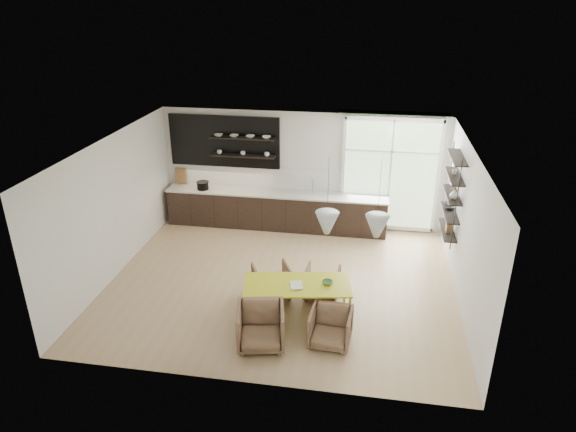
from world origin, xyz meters
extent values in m
cube|color=tan|center=(0.00, 0.00, -0.01)|extent=(7.00, 6.00, 0.01)
cube|color=silver|center=(0.00, 3.00, 1.45)|extent=(7.00, 0.02, 2.90)
cube|color=silver|center=(-3.50, 0.00, 1.45)|extent=(0.02, 6.00, 2.90)
cube|color=silver|center=(3.50, 0.00, 1.45)|extent=(0.02, 6.00, 2.90)
cube|color=white|center=(0.00, 0.00, 2.90)|extent=(7.00, 6.00, 0.01)
cube|color=#B2D1A5|center=(2.15, 2.97, 1.45)|extent=(2.20, 0.02, 2.70)
cube|color=white|center=(2.15, 2.94, 1.45)|extent=(2.30, 0.08, 2.80)
cone|color=silver|center=(0.95, -0.50, 1.65)|extent=(0.44, 0.44, 0.42)
cone|color=silver|center=(1.85, -0.50, 1.65)|extent=(0.44, 0.44, 0.42)
cylinder|color=black|center=(0.95, -0.50, 2.46)|extent=(0.01, 0.01, 0.89)
cylinder|color=black|center=(1.85, -0.50, 2.46)|extent=(0.01, 0.01, 0.89)
cube|color=black|center=(-0.60, 2.67, 0.45)|extent=(5.50, 0.65, 0.90)
cube|color=beige|center=(-0.60, 2.67, 0.92)|extent=(5.54, 0.69, 0.04)
cube|color=silver|center=(-0.60, 2.98, 1.20)|extent=(5.50, 0.02, 0.55)
cube|color=black|center=(-1.95, 2.96, 2.10)|extent=(2.80, 0.06, 1.30)
cube|color=black|center=(-1.45, 2.82, 2.25)|extent=(1.60, 0.28, 0.03)
cube|color=black|center=(-1.45, 2.82, 1.80)|extent=(1.60, 0.28, 0.03)
cube|color=brown|center=(-3.15, 2.90, 1.15)|extent=(0.30, 0.10, 0.42)
cylinder|color=silver|center=(0.30, 2.77, 1.12)|extent=(0.02, 0.02, 0.40)
imported|color=white|center=(-2.05, 2.82, 2.29)|extent=(0.22, 0.22, 0.05)
imported|color=white|center=(-1.65, 2.82, 2.29)|extent=(0.22, 0.22, 0.05)
imported|color=white|center=(-1.25, 2.82, 2.29)|extent=(0.22, 0.22, 0.05)
imported|color=white|center=(-0.85, 2.82, 2.29)|extent=(0.22, 0.22, 0.05)
imported|color=white|center=(-2.05, 2.82, 1.86)|extent=(0.12, 0.12, 0.10)
imported|color=white|center=(-1.45, 2.82, 1.86)|extent=(0.12, 0.12, 0.10)
imported|color=white|center=(-0.85, 2.82, 1.86)|extent=(0.12, 0.12, 0.10)
cylinder|color=black|center=(-2.46, 2.59, 1.03)|extent=(0.29, 0.29, 0.18)
cube|color=black|center=(3.36, 0.60, 1.70)|extent=(0.02, 0.02, 1.90)
cube|color=black|center=(3.36, 1.80, 1.70)|extent=(0.02, 0.02, 1.90)
cube|color=black|center=(3.36, 1.20, 0.90)|extent=(0.26, 1.20, 0.02)
cube|color=black|center=(3.36, 1.20, 1.30)|extent=(0.26, 1.20, 0.02)
cube|color=black|center=(3.36, 1.20, 1.70)|extent=(0.26, 1.20, 0.02)
cube|color=black|center=(3.36, 1.20, 2.10)|extent=(0.26, 1.20, 0.03)
cube|color=black|center=(3.36, 1.20, 2.50)|extent=(0.26, 1.20, 0.03)
imported|color=white|center=(3.36, 0.95, 1.81)|extent=(0.18, 0.18, 0.19)
imported|color=#333338|center=(3.36, 1.40, 1.34)|extent=(0.22, 0.22, 0.05)
imported|color=white|center=(3.36, 1.30, 2.16)|extent=(0.10, 0.10, 0.09)
cube|color=brown|center=(3.36, 1.10, 1.03)|extent=(0.10, 0.18, 0.24)
cube|color=gold|center=(0.50, -1.15, 0.69)|extent=(2.04, 1.18, 0.03)
cube|color=gold|center=(-0.33, -1.69, 0.34)|extent=(0.05, 0.05, 0.67)
cube|color=gold|center=(-0.47, -0.92, 0.34)|extent=(0.05, 0.05, 0.67)
cube|color=gold|center=(1.47, -1.38, 0.34)|extent=(0.05, 0.05, 0.67)
cube|color=gold|center=(1.34, -0.61, 0.34)|extent=(0.05, 0.05, 0.67)
imported|color=brown|center=(-0.09, -0.52, 0.32)|extent=(0.92, 0.93, 0.64)
imported|color=brown|center=(0.88, -0.39, 0.31)|extent=(0.69, 0.71, 0.61)
imported|color=brown|center=(0.02, -2.06, 0.37)|extent=(0.92, 0.94, 0.73)
imported|color=brown|center=(1.18, -1.82, 0.32)|extent=(0.74, 0.75, 0.64)
cylinder|color=black|center=(-0.33, -1.56, 0.40)|extent=(0.31, 0.31, 0.02)
cylinder|color=black|center=(-0.33, -1.56, 0.11)|extent=(0.33, 0.33, 0.01)
cylinder|color=black|center=(-0.18, -1.56, 0.20)|extent=(0.01, 0.01, 0.40)
cylinder|color=black|center=(-0.32, -1.42, 0.20)|extent=(0.01, 0.01, 0.40)
cylinder|color=black|center=(-0.47, -1.56, 0.20)|extent=(0.01, 0.01, 0.40)
cylinder|color=black|center=(-0.33, -1.71, 0.20)|extent=(0.01, 0.01, 0.40)
imported|color=white|center=(0.39, -1.24, 0.71)|extent=(0.27, 0.33, 0.03)
imported|color=#49814F|center=(1.04, -1.05, 0.73)|extent=(0.21, 0.21, 0.06)
camera|label=1|loc=(1.64, -9.01, 5.54)|focal=32.00mm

